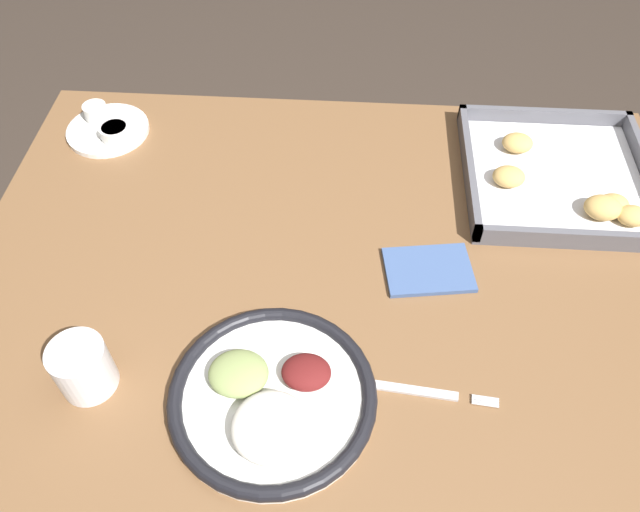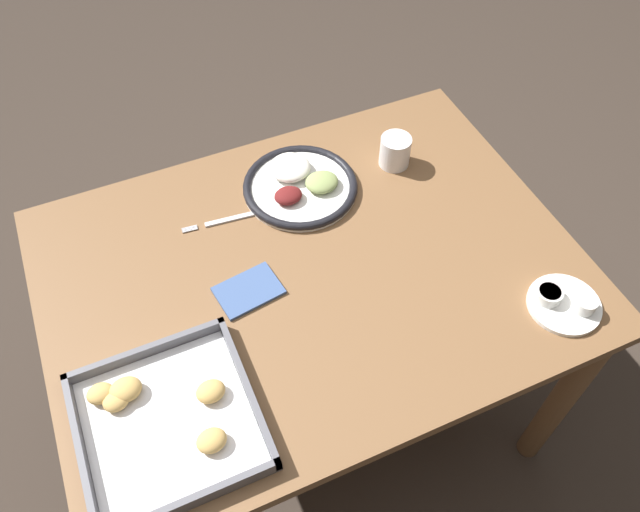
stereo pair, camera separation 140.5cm
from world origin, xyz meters
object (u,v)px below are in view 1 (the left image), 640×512
(drinking_cup, at_px, (83,368))
(baking_tray, at_px, (560,179))
(fork, at_px, (404,389))
(dinner_plate, at_px, (272,397))
(saucer_plate, at_px, (107,127))
(napkin, at_px, (428,270))

(drinking_cup, bearing_deg, baking_tray, 31.74)
(fork, relative_size, baking_tray, 0.71)
(fork, xyz_separation_m, drinking_cup, (-0.42, -0.02, 0.04))
(fork, xyz_separation_m, baking_tray, (0.27, 0.41, 0.01))
(dinner_plate, relative_size, saucer_plate, 1.81)
(drinking_cup, bearing_deg, dinner_plate, -3.09)
(saucer_plate, relative_size, drinking_cup, 1.93)
(dinner_plate, relative_size, fork, 1.22)
(saucer_plate, height_order, napkin, saucer_plate)
(saucer_plate, xyz_separation_m, drinking_cup, (0.12, -0.51, 0.03))
(fork, height_order, baking_tray, baking_tray)
(baking_tray, bearing_deg, fork, -123.55)
(baking_tray, bearing_deg, drinking_cup, -148.26)
(fork, bearing_deg, drinking_cup, -172.21)
(napkin, bearing_deg, fork, -101.32)
(saucer_plate, distance_m, napkin, 0.65)
(dinner_plate, bearing_deg, drinking_cup, 176.91)
(saucer_plate, distance_m, baking_tray, 0.82)
(napkin, bearing_deg, dinner_plate, -132.57)
(dinner_plate, distance_m, baking_tray, 0.63)
(saucer_plate, relative_size, baking_tray, 0.48)
(baking_tray, xyz_separation_m, napkin, (-0.23, -0.21, -0.01))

